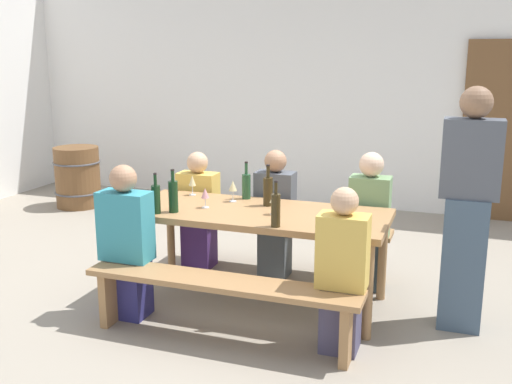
{
  "coord_description": "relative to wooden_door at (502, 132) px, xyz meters",
  "views": [
    {
      "loc": [
        1.48,
        -4.22,
        1.96
      ],
      "look_at": [
        0.0,
        0.0,
        0.9
      ],
      "focal_mm": 41.71,
      "sensor_mm": 36.0,
      "label": 1
    }
  ],
  "objects": [
    {
      "name": "wine_bottle_1",
      "position": [
        -1.63,
        -3.57,
        -0.17
      ],
      "size": [
        0.07,
        0.07,
        0.33
      ],
      "color": "#332814",
      "rests_on": "tasting_table"
    },
    {
      "name": "wine_barrel",
      "position": [
        -5.08,
        -1.11,
        -0.66
      ],
      "size": [
        0.6,
        0.6,
        0.77
      ],
      "color": "brown",
      "rests_on": "ground"
    },
    {
      "name": "wine_glass_1",
      "position": [
        -2.32,
        -3.25,
        -0.19
      ],
      "size": [
        0.07,
        0.07,
        0.16
      ],
      "color": "silver",
      "rests_on": "tasting_table"
    },
    {
      "name": "standing_host",
      "position": [
        -0.36,
        -3.15,
        -0.2
      ],
      "size": [
        0.4,
        0.24,
        1.74
      ],
      "rotation": [
        0.0,
        0.0,
        3.14
      ],
      "color": "#405469",
      "rests_on": "ground"
    },
    {
      "name": "bench_far",
      "position": [
        -1.91,
        -2.47,
        -0.7
      ],
      "size": [
        1.95,
        0.3,
        0.45
      ],
      "color": "#9E7247",
      "rests_on": "ground"
    },
    {
      "name": "wine_bottle_3",
      "position": [
        -2.6,
        -3.52,
        -0.18
      ],
      "size": [
        0.07,
        0.07,
        0.31
      ],
      "color": "#143319",
      "rests_on": "tasting_table"
    },
    {
      "name": "seated_guest_near_1",
      "position": [
        -1.11,
        -3.78,
        -0.52
      ],
      "size": [
        0.33,
        0.24,
        1.12
      ],
      "rotation": [
        0.0,
        0.0,
        1.57
      ],
      "color": "#4A4563",
      "rests_on": "ground"
    },
    {
      "name": "seated_guest_near_0",
      "position": [
        -2.72,
        -3.78,
        -0.5
      ],
      "size": [
        0.38,
        0.24,
        1.17
      ],
      "rotation": [
        0.0,
        0.0,
        1.57
      ],
      "color": "navy",
      "rests_on": "ground"
    },
    {
      "name": "seated_guest_far_0",
      "position": [
        -2.67,
        -2.62,
        -0.54
      ],
      "size": [
        0.36,
        0.24,
        1.08
      ],
      "rotation": [
        0.0,
        0.0,
        -1.57
      ],
      "color": "#462769",
      "rests_on": "ground"
    },
    {
      "name": "seated_guest_far_2",
      "position": [
        -1.11,
        -2.62,
        -0.49
      ],
      "size": [
        0.33,
        0.24,
        1.17
      ],
      "rotation": [
        0.0,
        0.0,
        -1.57
      ],
      "color": "#34444D",
      "rests_on": "ground"
    },
    {
      "name": "ground_plane",
      "position": [
        -1.91,
        -3.2,
        -1.05
      ],
      "size": [
        24.0,
        24.0,
        0.0
      ],
      "primitive_type": "plane",
      "color": "gray"
    },
    {
      "name": "wine_glass_2",
      "position": [
        -1.74,
        -3.26,
        -0.17
      ],
      "size": [
        0.07,
        0.07,
        0.17
      ],
      "color": "silver",
      "rests_on": "tasting_table"
    },
    {
      "name": "tasting_table",
      "position": [
        -1.91,
        -3.2,
        -0.38
      ],
      "size": [
        2.05,
        0.85,
        0.75
      ],
      "color": "#9E7247",
      "rests_on": "ground"
    },
    {
      "name": "wine_glass_0",
      "position": [
        -2.6,
        -2.89,
        -0.18
      ],
      "size": [
        0.06,
        0.06,
        0.17
      ],
      "color": "silver",
      "rests_on": "tasting_table"
    },
    {
      "name": "back_wall",
      "position": [
        -1.91,
        0.14,
        0.55
      ],
      "size": [
        14.0,
        0.2,
        3.2
      ],
      "primitive_type": "cube",
      "color": "white",
      "rests_on": "ground"
    },
    {
      "name": "wine_bottle_4",
      "position": [
        -1.87,
        -3.02,
        -0.18
      ],
      "size": [
        0.08,
        0.08,
        0.34
      ],
      "color": "#332814",
      "rests_on": "tasting_table"
    },
    {
      "name": "wooden_door",
      "position": [
        0.0,
        0.0,
        0.0
      ],
      "size": [
        0.9,
        0.06,
        2.1
      ],
      "primitive_type": "cube",
      "color": "brown",
      "rests_on": "ground"
    },
    {
      "name": "wine_bottle_0",
      "position": [
        -2.11,
        -2.86,
        -0.19
      ],
      "size": [
        0.07,
        0.07,
        0.32
      ],
      "color": "#234C2D",
      "rests_on": "tasting_table"
    },
    {
      "name": "bench_near",
      "position": [
        -1.91,
        -3.93,
        -0.7
      ],
      "size": [
        1.95,
        0.3,
        0.45
      ],
      "color": "#9E7247",
      "rests_on": "ground"
    },
    {
      "name": "wine_glass_4",
      "position": [
        -1.12,
        -3.37,
        -0.2
      ],
      "size": [
        0.07,
        0.07,
        0.15
      ],
      "color": "silver",
      "rests_on": "tasting_table"
    },
    {
      "name": "wine_bottle_2",
      "position": [
        -2.49,
        -3.45,
        -0.17
      ],
      "size": [
        0.07,
        0.07,
        0.34
      ],
      "color": "#143319",
      "rests_on": "tasting_table"
    },
    {
      "name": "seated_guest_far_1",
      "position": [
        -1.93,
        -2.62,
        -0.51
      ],
      "size": [
        0.34,
        0.24,
        1.14
      ],
      "rotation": [
        0.0,
        0.0,
        -1.57
      ],
      "color": "#4D545A",
      "rests_on": "ground"
    },
    {
      "name": "wine_glass_3",
      "position": [
        -2.18,
        -2.99,
        -0.17
      ],
      "size": [
        0.07,
        0.07,
        0.18
      ],
      "color": "silver",
      "rests_on": "tasting_table"
    }
  ]
}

